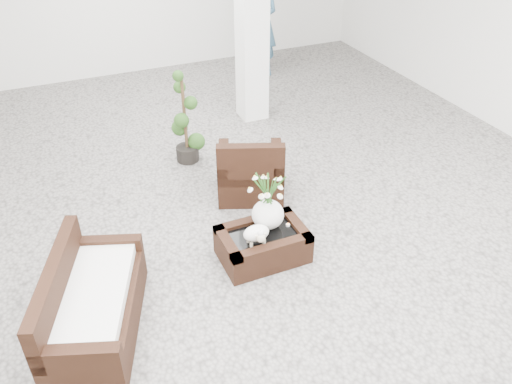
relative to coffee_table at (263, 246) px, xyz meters
name	(u,v)px	position (x,y,z in m)	size (l,w,h in m)	color
ground	(253,232)	(0.06, 0.43, -0.16)	(11.00, 11.00, 0.00)	gray
column	(252,5)	(1.26, 3.23, 1.59)	(0.40, 0.40, 3.50)	white
coffee_table	(263,246)	(0.00, 0.00, 0.00)	(0.90, 0.60, 0.31)	black
sheep_figurine	(256,235)	(-0.12, -0.10, 0.26)	(0.28, 0.23, 0.21)	white
planter_narcissus	(268,195)	(0.10, 0.10, 0.56)	(0.44, 0.44, 0.80)	white
tealight	(288,225)	(0.30, 0.02, 0.17)	(0.04, 0.04, 0.03)	white
armchair	(250,163)	(0.37, 1.21, 0.27)	(0.79, 0.76, 0.84)	black
loveseat	(94,298)	(-1.77, -0.30, 0.23)	(1.44, 0.69, 0.77)	black
topiary	(185,118)	(-0.12, 2.29, 0.49)	(0.35, 0.35, 1.30)	#204114
shopper	(263,22)	(2.19, 4.87, 0.80)	(0.70, 0.46, 1.92)	#325570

